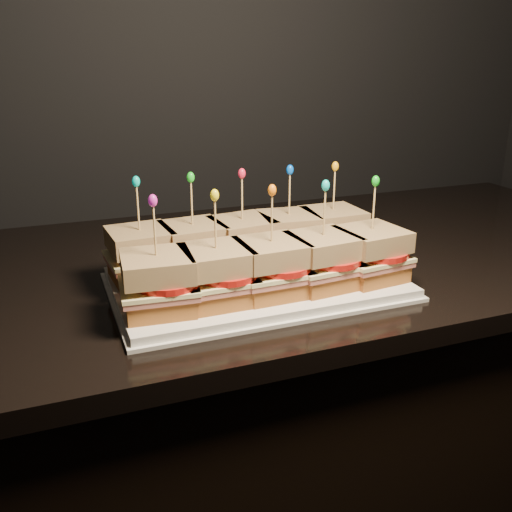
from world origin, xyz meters
name	(u,v)px	position (x,y,z in m)	size (l,w,h in m)	color
granite_slab	(23,295)	(0.69, 1.65, 0.88)	(2.52, 0.72, 0.03)	black
platter	(256,283)	(1.04, 1.50, 0.90)	(0.44, 0.27, 0.02)	white
platter_rim	(256,287)	(1.04, 1.50, 0.90)	(0.45, 0.28, 0.01)	white
sandwich_0_bread_bot	(142,271)	(0.87, 1.57, 0.93)	(0.09, 0.09, 0.03)	brown
sandwich_0_ham	(142,261)	(0.87, 1.57, 0.94)	(0.10, 0.10, 0.01)	#C66959
sandwich_0_cheese	(141,257)	(0.87, 1.57, 0.95)	(0.10, 0.10, 0.01)	#FFF7A7
sandwich_0_tomato	(150,252)	(0.88, 1.56, 0.96)	(0.09, 0.09, 0.01)	red
sandwich_0_bread_top	(140,240)	(0.87, 1.57, 0.98)	(0.09, 0.09, 0.03)	#4C270C
sandwich_0_pick	(138,211)	(0.87, 1.57, 1.02)	(0.00, 0.00, 0.09)	tan
sandwich_0_frill	(136,181)	(0.87, 1.57, 1.07)	(0.01, 0.01, 0.02)	#03B4A8
sandwich_1_bread_bot	(194,264)	(0.96, 1.57, 0.93)	(0.09, 0.09, 0.03)	brown
sandwich_1_ham	(194,254)	(0.96, 1.57, 0.94)	(0.10, 0.10, 0.01)	#C66959
sandwich_1_cheese	(194,250)	(0.96, 1.57, 0.95)	(0.10, 0.10, 0.01)	#FFF7A7
sandwich_1_tomato	(202,246)	(0.97, 1.56, 0.96)	(0.09, 0.09, 0.01)	red
sandwich_1_bread_top	(193,234)	(0.96, 1.57, 0.98)	(0.09, 0.09, 0.03)	#4C270C
sandwich_1_pick	(192,206)	(0.96, 1.57, 1.02)	(0.00, 0.00, 0.09)	tan
sandwich_1_frill	(191,177)	(0.96, 1.57, 1.07)	(0.01, 0.01, 0.02)	green
sandwich_2_bread_bot	(243,258)	(1.04, 1.57, 0.93)	(0.09, 0.09, 0.03)	brown
sandwich_2_ham	(242,248)	(1.04, 1.57, 0.94)	(0.10, 0.10, 0.01)	#C66959
sandwich_2_cheese	(242,244)	(1.04, 1.57, 0.95)	(0.10, 0.10, 0.01)	#FFF7A7
sandwich_2_tomato	(251,240)	(1.05, 1.56, 0.96)	(0.09, 0.09, 0.01)	red
sandwich_2_bread_top	(242,228)	(1.04, 1.57, 0.98)	(0.09, 0.09, 0.03)	#4C270C
sandwich_2_pick	(242,201)	(1.04, 1.57, 1.02)	(0.00, 0.00, 0.09)	tan
sandwich_2_frill	(242,173)	(1.04, 1.57, 1.07)	(0.01, 0.01, 0.02)	red
sandwich_3_bread_bot	(288,252)	(1.12, 1.57, 0.93)	(0.09, 0.09, 0.03)	brown
sandwich_3_ham	(289,243)	(1.12, 1.57, 0.94)	(0.10, 0.10, 0.01)	#C66959
sandwich_3_cheese	(289,239)	(1.12, 1.57, 0.95)	(0.10, 0.10, 0.01)	#FFF7A7
sandwich_3_tomato	(297,235)	(1.14, 1.56, 0.96)	(0.09, 0.09, 0.01)	red
sandwich_3_bread_top	(289,223)	(1.12, 1.57, 0.98)	(0.09, 0.09, 0.03)	#4C270C
sandwich_3_pick	(289,197)	(1.12, 1.57, 1.02)	(0.00, 0.00, 0.09)	tan
sandwich_3_frill	(290,170)	(1.12, 1.57, 1.07)	(0.01, 0.01, 0.02)	blue
sandwich_4_bread_bot	(331,247)	(1.21, 1.57, 0.93)	(0.09, 0.09, 0.03)	brown
sandwich_4_ham	(332,238)	(1.21, 1.57, 0.94)	(0.10, 0.10, 0.01)	#C66959
sandwich_4_cheese	(332,234)	(1.21, 1.57, 0.95)	(0.10, 0.10, 0.01)	#FFF7A7
sandwich_4_tomato	(340,230)	(1.22, 1.56, 0.96)	(0.09, 0.09, 0.01)	red
sandwich_4_bread_top	(333,218)	(1.21, 1.57, 0.98)	(0.09, 0.09, 0.03)	#4C270C
sandwich_4_pick	(334,193)	(1.21, 1.57, 1.02)	(0.00, 0.00, 0.09)	tan
sandwich_4_frill	(335,166)	(1.21, 1.57, 1.07)	(0.01, 0.01, 0.02)	#E7A10F
sandwich_5_bread_bot	(159,301)	(0.87, 1.44, 0.93)	(0.09, 0.09, 0.03)	brown
sandwich_5_ham	(158,290)	(0.87, 1.44, 0.94)	(0.10, 0.10, 0.01)	#C66959
sandwich_5_cheese	(158,286)	(0.87, 1.44, 0.95)	(0.10, 0.10, 0.01)	#FFF7A7
sandwich_5_tomato	(167,281)	(0.88, 1.43, 0.96)	(0.09, 0.09, 0.01)	red
sandwich_5_bread_top	(157,266)	(0.87, 1.44, 0.98)	(0.09, 0.09, 0.03)	#4C270C
sandwich_5_pick	(155,234)	(0.87, 1.44, 1.02)	(0.00, 0.00, 0.09)	tan
sandwich_5_frill	(153,201)	(0.87, 1.44, 1.07)	(0.01, 0.01, 0.02)	#C821A2
sandwich_6_bread_bot	(217,293)	(0.96, 1.44, 0.93)	(0.09, 0.09, 0.03)	brown
sandwich_6_ham	(217,282)	(0.96, 1.44, 0.94)	(0.10, 0.10, 0.01)	#C66959
sandwich_6_cheese	(217,277)	(0.96, 1.44, 0.95)	(0.10, 0.10, 0.01)	#FFF7A7
sandwich_6_tomato	(226,273)	(0.97, 1.43, 0.96)	(0.09, 0.09, 0.01)	red
sandwich_6_bread_top	(216,259)	(0.96, 1.44, 0.98)	(0.09, 0.09, 0.03)	#4C270C
sandwich_6_pick	(215,227)	(0.96, 1.44, 1.02)	(0.00, 0.00, 0.09)	tan
sandwich_6_frill	(215,195)	(0.96, 1.44, 1.07)	(0.01, 0.01, 0.02)	yellow
sandwich_7_bread_bot	(271,285)	(1.04, 1.44, 0.93)	(0.09, 0.09, 0.03)	brown
sandwich_7_ham	(271,274)	(1.04, 1.44, 0.94)	(0.10, 0.10, 0.01)	#C66959
sandwich_7_cheese	(271,270)	(1.04, 1.44, 0.95)	(0.10, 0.10, 0.01)	#FFF7A7
sandwich_7_tomato	(281,265)	(1.05, 1.43, 0.96)	(0.09, 0.09, 0.01)	red
sandwich_7_bread_top	(272,252)	(1.04, 1.44, 0.98)	(0.09, 0.09, 0.03)	#4C270C
sandwich_7_pick	(272,221)	(1.04, 1.44, 1.02)	(0.00, 0.00, 0.09)	tan
sandwich_7_frill	(272,190)	(1.04, 1.44, 1.07)	(0.01, 0.01, 0.02)	orange
sandwich_8_bread_bot	(322,277)	(1.12, 1.44, 0.93)	(0.09, 0.09, 0.03)	brown
sandwich_8_ham	(322,267)	(1.12, 1.44, 0.94)	(0.10, 0.10, 0.01)	#C66959
sandwich_8_cheese	(322,263)	(1.12, 1.44, 0.95)	(0.10, 0.10, 0.01)	#FFF7A7
sandwich_8_tomato	(332,258)	(1.14, 1.43, 0.96)	(0.09, 0.09, 0.01)	red
sandwich_8_bread_top	(323,245)	(1.12, 1.44, 0.98)	(0.09, 0.09, 0.03)	#4C270C
sandwich_8_pick	(324,216)	(1.12, 1.44, 1.02)	(0.00, 0.00, 0.09)	tan
sandwich_8_frill	(326,185)	(1.12, 1.44, 1.07)	(0.01, 0.01, 0.02)	#10C0B0
sandwich_9_bread_bot	(369,270)	(1.21, 1.44, 0.93)	(0.09, 0.09, 0.03)	brown
sandwich_9_ham	(370,260)	(1.21, 1.44, 0.94)	(0.10, 0.10, 0.01)	#C66959
sandwich_9_cheese	(370,256)	(1.21, 1.44, 0.95)	(0.10, 0.10, 0.01)	#FFF7A7
sandwich_9_tomato	(379,252)	(1.22, 1.43, 0.96)	(0.09, 0.09, 0.01)	red
sandwich_9_bread_top	(371,239)	(1.21, 1.44, 0.98)	(0.09, 0.09, 0.03)	#4C270C
sandwich_9_pick	(374,210)	(1.21, 1.44, 1.02)	(0.00, 0.00, 0.09)	tan
sandwich_9_frill	(376,181)	(1.21, 1.44, 1.07)	(0.01, 0.01, 0.02)	#12A71A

